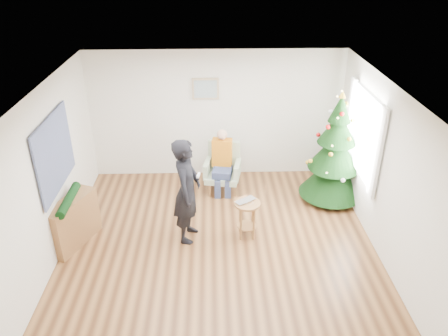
{
  "coord_description": "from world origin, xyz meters",
  "views": [
    {
      "loc": [
        -0.09,
        -5.69,
        4.4
      ],
      "look_at": [
        0.1,
        0.6,
        1.1
      ],
      "focal_mm": 35.0,
      "sensor_mm": 36.0,
      "label": 1
    }
  ],
  "objects_px": {
    "christmas_tree": "(335,153)",
    "stool": "(247,219)",
    "console": "(73,222)",
    "standing_man": "(187,191)",
    "armchair": "(223,174)"
  },
  "relations": [
    {
      "from": "christmas_tree",
      "to": "armchair",
      "type": "relative_size",
      "value": 2.24
    },
    {
      "from": "christmas_tree",
      "to": "standing_man",
      "type": "xyz_separation_m",
      "value": [
        -2.64,
        -1.15,
        -0.08
      ]
    },
    {
      "from": "standing_man",
      "to": "console",
      "type": "distance_m",
      "value": 1.9
    },
    {
      "from": "stool",
      "to": "standing_man",
      "type": "xyz_separation_m",
      "value": [
        -0.96,
        -0.0,
        0.56
      ]
    },
    {
      "from": "armchair",
      "to": "standing_man",
      "type": "bearing_deg",
      "value": -101.33
    },
    {
      "from": "christmas_tree",
      "to": "stool",
      "type": "relative_size",
      "value": 3.31
    },
    {
      "from": "christmas_tree",
      "to": "console",
      "type": "height_order",
      "value": "christmas_tree"
    },
    {
      "from": "stool",
      "to": "console",
      "type": "xyz_separation_m",
      "value": [
        -2.8,
        -0.11,
        0.07
      ]
    },
    {
      "from": "stool",
      "to": "christmas_tree",
      "type": "bearing_deg",
      "value": 34.4
    },
    {
      "from": "armchair",
      "to": "console",
      "type": "height_order",
      "value": "armchair"
    },
    {
      "from": "stool",
      "to": "armchair",
      "type": "xyz_separation_m",
      "value": [
        -0.35,
        1.55,
        0.02
      ]
    },
    {
      "from": "christmas_tree",
      "to": "armchair",
      "type": "bearing_deg",
      "value": 168.87
    },
    {
      "from": "standing_man",
      "to": "console",
      "type": "xyz_separation_m",
      "value": [
        -1.83,
        -0.1,
        -0.48
      ]
    },
    {
      "from": "stool",
      "to": "armchair",
      "type": "bearing_deg",
      "value": 102.87
    },
    {
      "from": "stool",
      "to": "console",
      "type": "height_order",
      "value": "console"
    }
  ]
}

